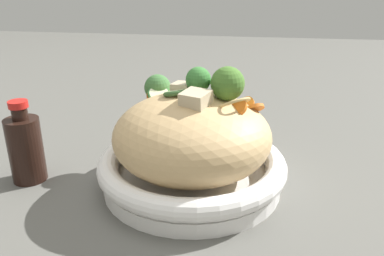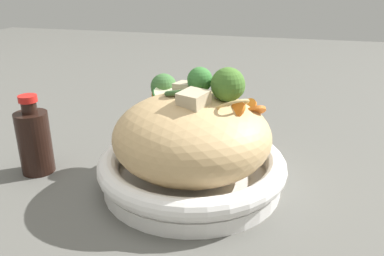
{
  "view_description": "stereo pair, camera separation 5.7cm",
  "coord_description": "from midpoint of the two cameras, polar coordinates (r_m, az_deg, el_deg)",
  "views": [
    {
      "loc": [
        0.52,
        0.08,
        0.31
      ],
      "look_at": [
        0.0,
        0.0,
        0.1
      ],
      "focal_mm": 36.67,
      "sensor_mm": 36.0,
      "label": 1
    },
    {
      "loc": [
        0.51,
        0.14,
        0.31
      ],
      "look_at": [
        0.0,
        0.0,
        0.1
      ],
      "focal_mm": 36.67,
      "sensor_mm": 36.0,
      "label": 2
    }
  ],
  "objects": [
    {
      "name": "ground_plane",
      "position": [
        0.61,
        -2.69,
        -8.35
      ],
      "size": [
        3.0,
        3.0,
        0.0
      ],
      "primitive_type": "plane",
      "color": "#585751"
    },
    {
      "name": "serving_bowl",
      "position": [
        0.6,
        -2.74,
        -6.08
      ],
      "size": [
        0.28,
        0.28,
        0.05
      ],
      "color": "white",
      "rests_on": "ground_plane"
    },
    {
      "name": "noodle_heap",
      "position": [
        0.57,
        -2.83,
        -1.17
      ],
      "size": [
        0.23,
        0.23,
        0.13
      ],
      "color": "tan",
      "rests_on": "serving_bowl"
    },
    {
      "name": "broccoli_florets",
      "position": [
        0.58,
        -1.43,
        6.2
      ],
      "size": [
        0.12,
        0.18,
        0.08
      ],
      "color": "#9FB571",
      "rests_on": "serving_bowl"
    },
    {
      "name": "carrot_coins",
      "position": [
        0.57,
        1.64,
        3.44
      ],
      "size": [
        0.1,
        0.19,
        0.03
      ],
      "color": "orange",
      "rests_on": "serving_bowl"
    },
    {
      "name": "zucchini_slices",
      "position": [
        0.59,
        -5.98,
        5.01
      ],
      "size": [
        0.1,
        0.09,
        0.04
      ],
      "color": "beige",
      "rests_on": "serving_bowl"
    },
    {
      "name": "chicken_chunks",
      "position": [
        0.55,
        -3.13,
        4.62
      ],
      "size": [
        0.1,
        0.07,
        0.03
      ],
      "color": "#C5B290",
      "rests_on": "serving_bowl"
    },
    {
      "name": "soy_sauce_bottle",
      "position": [
        0.67,
        -25.36,
        -2.64
      ],
      "size": [
        0.05,
        0.05,
        0.13
      ],
      "color": "black",
      "rests_on": "ground_plane"
    }
  ]
}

